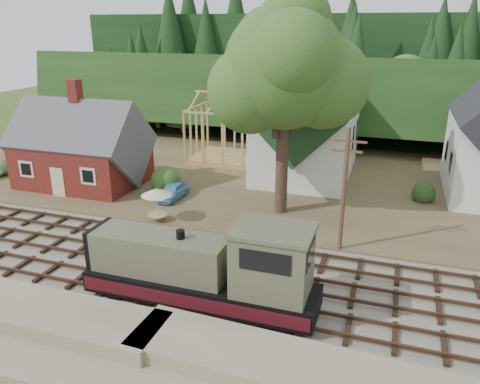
% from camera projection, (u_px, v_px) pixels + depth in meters
% --- Properties ---
extents(ground, '(140.00, 140.00, 0.00)m').
position_uv_depth(ground, '(205.00, 274.00, 27.00)').
color(ground, '#384C1E').
rests_on(ground, ground).
extents(embankment, '(64.00, 5.00, 1.60)m').
position_uv_depth(embankment, '(127.00, 372.00, 19.42)').
color(embankment, '#7F7259').
rests_on(embankment, ground).
extents(railroad_bed, '(64.00, 11.00, 0.16)m').
position_uv_depth(railroad_bed, '(205.00, 273.00, 26.97)').
color(railroad_bed, '#726B5B').
rests_on(railroad_bed, ground).
extents(village_flat, '(64.00, 26.00, 0.30)m').
position_uv_depth(village_flat, '(280.00, 179.00, 43.00)').
color(village_flat, brown).
rests_on(village_flat, ground).
extents(hillside, '(70.00, 28.96, 12.74)m').
position_uv_depth(hillside, '(322.00, 128.00, 64.46)').
color(hillside, '#1E3F19').
rests_on(hillside, ground).
extents(ridge, '(80.00, 20.00, 12.00)m').
position_uv_depth(ridge, '(337.00, 109.00, 78.73)').
color(ridge, black).
rests_on(ridge, ground).
extents(depot, '(10.80, 7.41, 9.00)m').
position_uv_depth(depot, '(82.00, 151.00, 40.49)').
color(depot, '#561314').
rests_on(depot, village_flat).
extents(church, '(8.40, 15.17, 13.00)m').
position_uv_depth(church, '(308.00, 123.00, 42.19)').
color(church, silver).
rests_on(church, village_flat).
extents(timber_frame, '(8.20, 6.20, 6.99)m').
position_uv_depth(timber_frame, '(233.00, 132.00, 47.30)').
color(timber_frame, tan).
rests_on(timber_frame, village_flat).
extents(lattice_tower, '(3.20, 3.20, 12.12)m').
position_uv_depth(lattice_tower, '(251.00, 59.00, 50.35)').
color(lattice_tower, silver).
rests_on(lattice_tower, village_flat).
extents(big_tree, '(10.90, 8.40, 14.70)m').
position_uv_depth(big_tree, '(287.00, 77.00, 31.87)').
color(big_tree, '#38281E').
rests_on(big_tree, village_flat).
extents(telegraph_pole_near, '(2.20, 0.28, 8.00)m').
position_uv_depth(telegraph_pole_near, '(344.00, 189.00, 28.11)').
color(telegraph_pole_near, '#4C331E').
rests_on(telegraph_pole_near, ground).
extents(locomotive, '(11.75, 2.94, 4.71)m').
position_uv_depth(locomotive, '(208.00, 271.00, 23.17)').
color(locomotive, black).
rests_on(locomotive, railroad_bed).
extents(car_blue, '(1.62, 3.77, 1.27)m').
position_uv_depth(car_blue, '(173.00, 191.00, 37.62)').
color(car_blue, '#62A6D3').
rests_on(car_blue, village_flat).
extents(patio_set, '(2.18, 2.18, 2.43)m').
position_uv_depth(patio_set, '(156.00, 193.00, 32.86)').
color(patio_set, silver).
rests_on(patio_set, village_flat).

